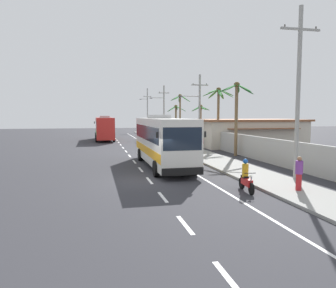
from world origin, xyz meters
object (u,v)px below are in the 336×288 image
pedestrian_midwalk (202,144)px  palm_third (176,114)px  coach_bus_foreground (163,140)px  pedestrian_near_kerb (174,138)px  pedestrian_far_walk (299,173)px  utility_pole_distant (147,109)px  utility_pole_nearest (298,91)px  palm_fourth (200,117)px  roadside_building (248,132)px  utility_pole_mid (199,109)px  palm_nearest (180,106)px  palm_farthest (237,104)px  motorcycle_beside_bus (246,178)px  utility_pole_far (163,110)px  coach_bus_far_lane (104,128)px  palm_second (218,103)px

pedestrian_midwalk → palm_third: 21.66m
coach_bus_foreground → pedestrian_midwalk: bearing=53.4°
pedestrian_near_kerb → pedestrian_midwalk: 8.15m
coach_bus_foreground → pedestrian_far_walk: size_ratio=6.77×
utility_pole_distant → pedestrian_far_walk: bearing=-91.7°
pedestrian_far_walk → palm_third: bearing=167.6°
utility_pole_nearest → palm_fourth: size_ratio=1.90×
pedestrian_far_walk → roadside_building: roadside_building is taller
coach_bus_foreground → palm_third: bearing=74.2°
utility_pole_mid → palm_nearest: size_ratio=1.20×
utility_pole_mid → palm_farthest: size_ratio=1.23×
pedestrian_far_walk → utility_pole_nearest: (1.57, 2.61, 4.21)m
motorcycle_beside_bus → palm_farthest: palm_farthest is taller
coach_bus_foreground → palm_third: (8.18, 28.96, 1.99)m
palm_fourth → palm_farthest: size_ratio=0.75×
palm_nearest → utility_pole_far: bearing=99.0°
utility_pole_nearest → roadside_building: utility_pole_nearest is taller
utility_pole_distant → palm_fourth: (1.63, -35.06, -1.70)m
utility_pole_far → palm_third: size_ratio=1.61×
utility_pole_mid → palm_farthest: utility_pole_mid is taller
palm_nearest → palm_farthest: palm_nearest is taller
coach_bus_far_lane → pedestrian_far_walk: size_ratio=6.32×
palm_nearest → palm_second: size_ratio=1.01×
pedestrian_near_kerb → utility_pole_mid: (2.26, -3.24, 3.58)m
palm_fourth → roadside_building: 6.40m
palm_nearest → palm_second: 13.49m
coach_bus_foreground → palm_nearest: size_ratio=1.61×
motorcycle_beside_bus → palm_fourth: bearing=77.0°
palm_second → motorcycle_beside_bus: bearing=-107.4°
motorcycle_beside_bus → utility_pole_nearest: utility_pole_nearest is taller
coach_bus_far_lane → motorcycle_beside_bus: 36.13m
coach_bus_foreground → palm_nearest: palm_nearest is taller
coach_bus_foreground → pedestrian_midwalk: coach_bus_foreground is taller
pedestrian_far_walk → palm_farthest: 15.34m
utility_pole_mid → palm_farthest: 7.81m
utility_pole_distant → roadside_building: bearing=-79.4°
motorcycle_beside_bus → palm_third: bearing=81.5°
coach_bus_far_lane → pedestrian_near_kerb: bearing=-52.9°
coach_bus_foreground → pedestrian_midwalk: size_ratio=7.26×
pedestrian_midwalk → palm_third: palm_third is taller
palm_nearest → palm_third: bearing=85.0°
coach_bus_far_lane → pedestrian_midwalk: bearing=-63.8°
palm_fourth → roadside_building: bearing=-27.2°
pedestrian_far_walk → utility_pole_mid: (1.93, 22.20, 3.54)m
coach_bus_far_lane → palm_nearest: 12.14m
coach_bus_far_lane → palm_second: palm_second is taller
pedestrian_midwalk → palm_fourth: palm_fourth is taller
pedestrian_near_kerb → palm_third: size_ratio=0.29×
palm_second → coach_bus_far_lane: bearing=129.4°
utility_pole_distant → roadside_building: utility_pole_distant is taller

